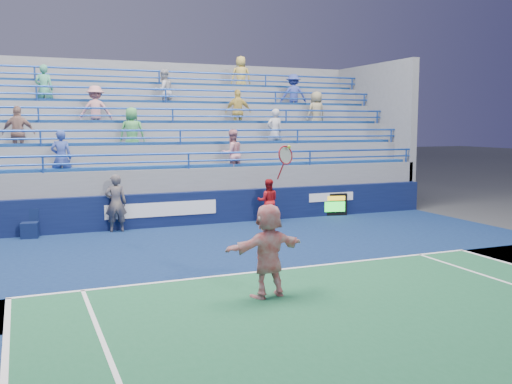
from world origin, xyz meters
name	(u,v)px	position (x,y,z in m)	size (l,w,h in m)	color
ground	(272,271)	(0.00, 0.00, 0.00)	(120.00, 120.00, 0.00)	#333538
sponsor_wall	(191,208)	(0.00, 6.50, 0.55)	(18.00, 0.32, 1.10)	#091136
bleacher_stand	(163,170)	(0.00, 10.27, 1.55)	(18.00, 5.60, 6.13)	slate
serve_speed_board	(331,205)	(5.21, 6.37, 0.41)	(1.18, 0.37, 0.82)	black
judge_chair	(30,229)	(-4.95, 6.18, 0.27)	(0.53, 0.53, 0.83)	#0C173B
tennis_player	(268,250)	(-0.85, -1.74, 0.91)	(1.74, 0.80, 2.90)	white
line_judge	(116,203)	(-2.47, 6.17, 0.90)	(0.65, 0.43, 1.79)	#151C3A
ball_girl	(268,201)	(2.51, 5.91, 0.74)	(0.72, 0.56, 1.48)	#A41217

